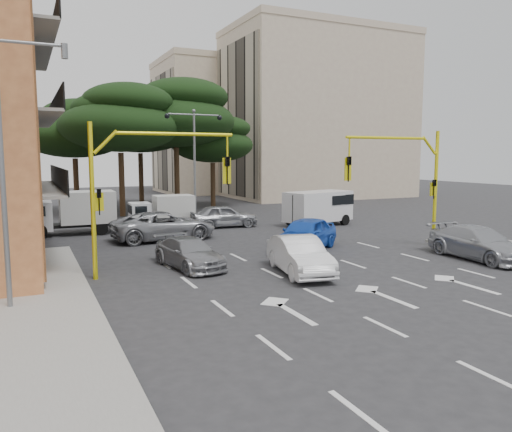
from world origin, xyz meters
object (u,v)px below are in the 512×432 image
Objects in this scene: car_silver_cross_b at (224,216)px; car_silver_parked at (479,243)px; signal_mast_right at (409,173)px; car_white_hatch at (300,255)px; box_truck_a at (71,213)px; street_lamp_left at (9,156)px; box_truck_b at (162,211)px; street_lamp_center at (194,146)px; car_silver_cross_a at (164,226)px; car_silver_wagon at (189,253)px; car_blue_compact at (305,234)px; van_white at (318,208)px; signal_mast_left at (140,178)px.

car_silver_cross_b is 16.06m from car_silver_parked.
signal_mast_right is 8.76m from car_white_hatch.
car_silver_cross_b is 9.52m from box_truck_a.
box_truck_b is at bearing 61.54° from street_lamp_left.
car_silver_cross_b is at bearing -71.57° from street_lamp_center.
car_silver_parked is (6.91, -14.50, -0.01)m from car_silver_cross_b.
signal_mast_right is 13.57m from car_silver_cross_a.
car_silver_cross_a is at bearing 74.40° from car_silver_wagon.
box_truck_b is (-1.65, 15.46, 0.30)m from car_white_hatch.
signal_mast_right reaches higher than car_blue_compact.
box_truck_a reaches higher than car_white_hatch.
street_lamp_center is 13.24m from car_blue_compact.
car_silver_cross_a is at bearing -97.83° from van_white.
signal_mast_left is at bearing -115.91° from street_lamp_center.
box_truck_a is at bearing 102.04° from box_truck_b.
street_lamp_center is 1.80× the size of car_silver_wagon.
box_truck_b reaches higher than car_blue_compact.
car_silver_wagon is at bearing 177.75° from signal_mast_right.
box_truck_a is at bearing 89.73° from car_silver_cross_b.
car_silver_cross_b is 4.14m from box_truck_b.
car_silver_wagon is 0.97× the size of car_silver_cross_b.
box_truck_a is (-15.53, 3.00, 0.11)m from van_white.
car_silver_parked is 1.08× the size of van_white.
street_lamp_center reaches higher than van_white.
signal_mast_left is 1.14× the size of box_truck_a.
car_silver_wagon is 0.84× the size of car_silver_parked.
car_silver_cross_a is at bearing 143.96° from signal_mast_right.
box_truck_b is at bearing -126.51° from van_white.
car_silver_wagon is (-3.72, 2.93, -0.12)m from car_white_hatch.
box_truck_a is (2.84, 15.00, -3.43)m from street_lamp_left.
van_white is (5.33, 7.29, 0.37)m from car_blue_compact.
signal_mast_right is 1.39× the size of car_silver_wagon.
van_white reaches higher than box_truck_b.
car_silver_wagon is (-6.45, -1.27, -0.20)m from car_blue_compact.
car_silver_cross_a is 1.13× the size of car_silver_parked.
signal_mast_left is 0.77× the size of street_lamp_center.
car_silver_cross_a is (-10.69, 7.78, -3.08)m from signal_mast_right.
street_lamp_center is (-6.80, 14.01, 1.54)m from signal_mast_right.
car_blue_compact is at bearing 19.86° from street_lamp_left.
signal_mast_right is 1.00× the size of signal_mast_left.
car_blue_compact is 9.04m from van_white.
car_silver_wagon is (6.59, 3.44, -4.10)m from street_lamp_left.
van_white is at bearing 88.28° from signal_mast_right.
street_lamp_left is 8.49m from car_silver_wagon.
van_white is (18.37, 12.00, -3.53)m from street_lamp_left.
van_white is (11.78, 8.56, 0.56)m from car_silver_wagon.
signal_mast_right is 15.65m from street_lamp_center.
street_lamp_center is at bearing -139.49° from van_white.
box_truck_a is (-8.45, -2.00, -4.13)m from street_lamp_center.
street_lamp_left is at bearing 144.49° from car_silver_cross_b.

